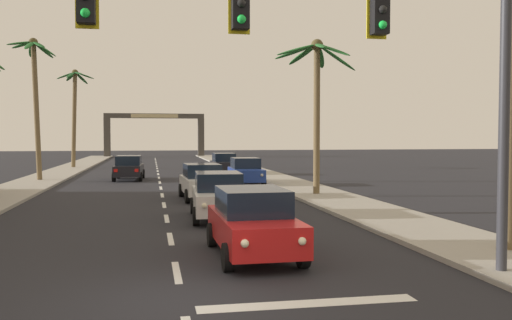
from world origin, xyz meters
TOP-DOWN VIEW (x-y plane):
  - ground_plane at (0.00, 0.00)m, footprint 220.00×220.00m
  - sidewalk_right at (7.80, 20.00)m, footprint 3.20×110.00m
  - sidewalk_left at (-7.80, 20.00)m, footprint 3.20×110.00m
  - lane_markings at (0.44, 19.30)m, footprint 4.28×86.55m
  - traffic_signal_mast at (2.84, 0.45)m, footprint 11.35×0.41m
  - sedan_lead_at_stop_bar at (1.95, 3.45)m, footprint 2.00×4.47m
  - sedan_third_in_queue at (1.85, 9.80)m, footprint 2.10×4.51m
  - sedan_fifth_in_queue at (1.85, 16.16)m, footprint 2.10×4.51m
  - sedan_oncoming_far at (-2.04, 28.71)m, footprint 2.10×4.51m
  - sedan_parked_nearest_kerb at (5.07, 32.76)m, footprint 1.97×4.46m
  - sedan_parked_mid_kerb at (5.15, 23.22)m, footprint 2.03×4.48m
  - palm_left_third at (-7.97, 28.28)m, footprint 3.03×3.05m
  - palm_left_farthest at (-7.51, 43.69)m, footprint 3.45×3.18m
  - palm_right_second at (7.52, 16.39)m, footprint 4.18×4.35m
  - town_gateway_arch at (0.00, 72.40)m, footprint 14.50×0.90m

SIDE VIEW (x-z plane):
  - ground_plane at x=0.00m, z-range 0.00..0.00m
  - lane_markings at x=0.44m, z-range 0.00..0.01m
  - sidewalk_right at x=7.80m, z-range 0.00..0.14m
  - sidewalk_left at x=-7.80m, z-range 0.00..0.14m
  - sedan_lead_at_stop_bar at x=1.95m, z-range 0.01..1.69m
  - sedan_third_in_queue at x=1.85m, z-range 0.01..1.69m
  - sedan_fifth_in_queue at x=1.85m, z-range 0.01..1.69m
  - sedan_oncoming_far at x=-2.04m, z-range 0.01..1.69m
  - sedan_parked_nearest_kerb at x=5.07m, z-range 0.01..1.69m
  - sedan_parked_mid_kerb at x=5.15m, z-range 0.01..1.69m
  - town_gateway_arch at x=0.00m, z-range 0.96..7.34m
  - traffic_signal_mast at x=2.84m, z-range 1.60..8.34m
  - palm_right_second at x=7.52m, z-range 1.90..9.70m
  - palm_left_farthest at x=-7.51m, z-range 1.54..10.77m
  - palm_left_third at x=-7.97m, z-range 1.87..11.29m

